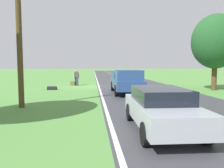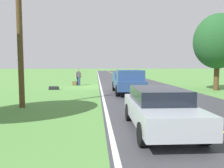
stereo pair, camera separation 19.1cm
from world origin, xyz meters
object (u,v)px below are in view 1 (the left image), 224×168
object	(u,v)px
suitcase_carried	(73,83)
sedan_ahead_same_lane	(161,108)
utility_pole_roadside	(19,35)
pickup_truck_passing	(127,81)
tree_far_side_near	(216,42)
hitchhiker_walking	(77,76)

from	to	relation	value
suitcase_carried	sedan_ahead_same_lane	xyz separation A→B (m)	(-4.40, 16.36, 0.53)
suitcase_carried	utility_pole_roadside	distance (m)	12.53
sedan_ahead_same_lane	pickup_truck_passing	bearing A→B (deg)	-91.85
tree_far_side_near	sedan_ahead_same_lane	bearing A→B (deg)	53.32
utility_pole_roadside	tree_far_side_near	bearing A→B (deg)	-155.01
pickup_truck_passing	suitcase_carried	bearing A→B (deg)	-55.78
hitchhiker_walking	sedan_ahead_same_lane	bearing A→B (deg)	103.62
sedan_ahead_same_lane	hitchhiker_walking	bearing A→B (deg)	-76.38
hitchhiker_walking	suitcase_carried	world-z (taller)	hitchhiker_walking
tree_far_side_near	utility_pole_roadside	xyz separation A→B (m)	(14.16, 6.60, -0.46)
utility_pole_roadside	hitchhiker_walking	bearing A→B (deg)	-99.32
tree_far_side_near	sedan_ahead_same_lane	xyz separation A→B (m)	(8.21, 11.02, -3.41)
suitcase_carried	sedan_ahead_same_lane	distance (m)	16.95
hitchhiker_walking	tree_far_side_near	world-z (taller)	tree_far_side_near
hitchhiker_walking	tree_far_side_near	size ratio (longest dim) A/B	0.27
suitcase_carried	sedan_ahead_same_lane	bearing A→B (deg)	17.20
hitchhiker_walking	suitcase_carried	size ratio (longest dim) A/B	3.80
sedan_ahead_same_lane	utility_pole_roadside	xyz separation A→B (m)	(5.95, -4.42, 2.96)
hitchhiker_walking	suitcase_carried	bearing A→B (deg)	8.72
pickup_truck_passing	hitchhiker_walking	bearing A→B (deg)	-58.48
hitchhiker_walking	utility_pole_roadside	world-z (taller)	utility_pole_roadside
suitcase_carried	tree_far_side_near	xyz separation A→B (m)	(-12.61, 5.33, 3.94)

